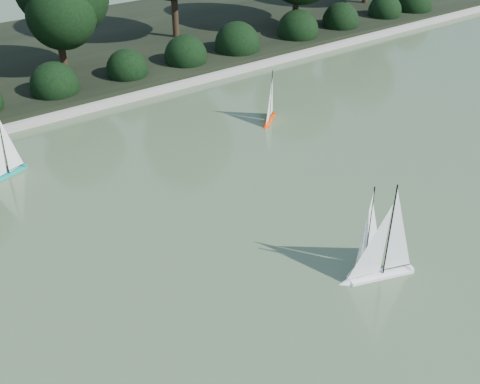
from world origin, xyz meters
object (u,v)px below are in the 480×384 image
Objects in this scene: sailboat_white_a at (376,263)px; sailboat_orange at (269,114)px; sailboat_white_b at (369,250)px; sailboat_teal at (2,168)px.

sailboat_white_a is 1.33× the size of sailboat_orange.
sailboat_white_a reaches higher than sailboat_orange.
sailboat_white_a is at bearing -112.73° from sailboat_orange.
sailboat_white_b reaches higher than sailboat_teal.
sailboat_orange is 0.93× the size of sailboat_teal.
sailboat_white_b is at bearing -58.48° from sailboat_teal.
sailboat_teal is (-3.80, 6.20, -0.02)m from sailboat_white_b.
sailboat_white_a is 0.38m from sailboat_white_b.
sailboat_white_a is at bearing -61.08° from sailboat_teal.
sailboat_white_a is 1.12× the size of sailboat_white_b.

